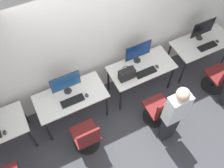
# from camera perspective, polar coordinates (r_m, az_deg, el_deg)

# --- Properties ---
(ground_plane) EXTENTS (20.00, 20.00, 0.00)m
(ground_plane) POSITION_cam_1_polar(r_m,az_deg,el_deg) (5.07, 0.64, -6.78)
(ground_plane) COLOR #3D3D42
(wall_back) EXTENTS (12.00, 0.05, 2.80)m
(wall_back) POSITION_cam_1_polar(r_m,az_deg,el_deg) (4.33, -3.80, 9.92)
(wall_back) COLOR silver
(wall_back) RESTS_ON ground_plane
(mouse_far_left) EXTENTS (0.06, 0.09, 0.03)m
(mouse_far_left) POSITION_cam_1_polar(r_m,az_deg,el_deg) (4.41, -23.36, -10.13)
(mouse_far_left) COLOR #333333
(mouse_far_left) RESTS_ON desk_far_left
(desk_left) EXTENTS (1.26, 0.63, 0.75)m
(desk_left) POSITION_cam_1_polar(r_m,az_deg,el_deg) (4.52, -9.36, -3.31)
(desk_left) COLOR silver
(desk_left) RESTS_ON ground_plane
(monitor_left) EXTENTS (0.53, 0.14, 0.46)m
(monitor_left) POSITION_cam_1_polar(r_m,az_deg,el_deg) (4.30, -10.56, 0.29)
(monitor_left) COLOR #2D2D2D
(monitor_left) RESTS_ON desk_left
(keyboard_left) EXTENTS (0.41, 0.15, 0.02)m
(keyboard_left) POSITION_cam_1_polar(r_m,az_deg,el_deg) (4.39, -9.00, -3.81)
(keyboard_left) COLOR black
(keyboard_left) RESTS_ON desk_left
(mouse_left) EXTENTS (0.06, 0.09, 0.03)m
(mouse_left) POSITION_cam_1_polar(r_m,az_deg,el_deg) (4.40, -5.78, -2.60)
(mouse_left) COLOR #333333
(mouse_left) RESTS_ON desk_left
(office_chair_left) EXTENTS (0.48, 0.48, 0.88)m
(office_chair_left) POSITION_cam_1_polar(r_m,az_deg,el_deg) (4.49, -5.74, -12.12)
(office_chair_left) COLOR black
(office_chair_left) RESTS_ON ground_plane
(desk_right) EXTENTS (1.26, 0.63, 0.75)m
(desk_right) POSITION_cam_1_polar(r_m,az_deg,el_deg) (4.86, 6.68, 3.29)
(desk_right) COLOR silver
(desk_right) RESTS_ON ground_plane
(monitor_right) EXTENTS (0.53, 0.14, 0.46)m
(monitor_right) POSITION_cam_1_polar(r_m,az_deg,el_deg) (4.69, 6.01, 7.38)
(monitor_right) COLOR #2D2D2D
(monitor_right) RESTS_ON desk_right
(keyboard_right) EXTENTS (0.41, 0.15, 0.02)m
(keyboard_right) POSITION_cam_1_polar(r_m,az_deg,el_deg) (4.72, 7.74, 2.64)
(keyboard_right) COLOR black
(keyboard_right) RESTS_ON desk_right
(mouse_right) EXTENTS (0.06, 0.09, 0.03)m
(mouse_right) POSITION_cam_1_polar(r_m,az_deg,el_deg) (4.83, 10.25, 3.98)
(mouse_right) COLOR #333333
(mouse_right) RESTS_ON desk_right
(office_chair_right) EXTENTS (0.48, 0.48, 0.88)m
(office_chair_right) POSITION_cam_1_polar(r_m,az_deg,el_deg) (4.78, 10.59, -5.93)
(office_chair_right) COLOR black
(office_chair_right) RESTS_ON ground_plane
(person_right) EXTENTS (0.36, 0.21, 1.58)m
(person_right) POSITION_cam_1_polar(r_m,az_deg,el_deg) (4.22, 14.01, -6.71)
(person_right) COLOR #232328
(person_right) RESTS_ON ground_plane
(desk_far_right) EXTENTS (1.26, 0.63, 0.75)m
(desk_far_right) POSITION_cam_1_polar(r_m,az_deg,el_deg) (5.57, 19.76, 8.45)
(desk_far_right) COLOR silver
(desk_far_right) RESTS_ON ground_plane
(monitor_far_right) EXTENTS (0.53, 0.14, 0.46)m
(monitor_far_right) POSITION_cam_1_polar(r_m,az_deg,el_deg) (5.40, 20.05, 11.78)
(monitor_far_right) COLOR #2D2D2D
(monitor_far_right) RESTS_ON desk_far_right
(keyboard_far_right) EXTENTS (0.41, 0.15, 0.02)m
(keyboard_far_right) POSITION_cam_1_polar(r_m,az_deg,el_deg) (5.45, 20.96, 8.05)
(keyboard_far_right) COLOR black
(keyboard_far_right) RESTS_ON desk_far_right
(mouse_far_right) EXTENTS (0.06, 0.09, 0.03)m
(mouse_far_right) POSITION_cam_1_polar(r_m,az_deg,el_deg) (5.62, 22.93, 9.00)
(mouse_far_right) COLOR #333333
(mouse_far_right) RESTS_ON desk_far_right
(office_chair_far_right) EXTENTS (0.48, 0.48, 0.88)m
(office_chair_far_right) POSITION_cam_1_polar(r_m,az_deg,el_deg) (5.55, 23.34, 1.30)
(office_chair_far_right) COLOR black
(office_chair_far_right) RESTS_ON ground_plane
(handbag) EXTENTS (0.30, 0.18, 0.25)m
(handbag) POSITION_cam_1_polar(r_m,az_deg,el_deg) (4.53, 3.40, 2.27)
(handbag) COLOR black
(handbag) RESTS_ON desk_right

